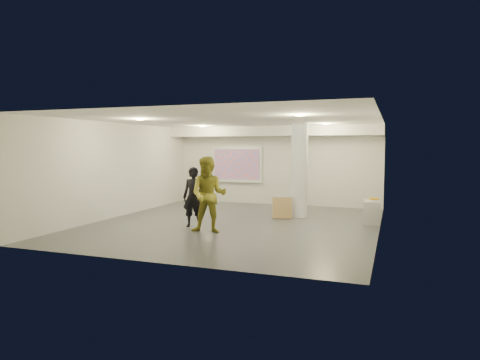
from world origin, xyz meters
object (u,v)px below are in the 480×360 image
at_px(projection_screen, 237,165).
at_px(man, 209,195).
at_px(column, 299,170).
at_px(credenza, 371,211).
at_px(woman, 194,197).

relative_size(projection_screen, man, 1.06).
relative_size(column, man, 1.51).
height_order(column, man, column).
bearing_deg(credenza, projection_screen, 146.86).
height_order(column, woman, column).
bearing_deg(woman, projection_screen, 87.54).
xyz_separation_m(projection_screen, credenza, (5.32, -2.86, -1.20)).
height_order(credenza, man, man).
xyz_separation_m(projection_screen, man, (1.42, -5.93, -0.53)).
distance_m(projection_screen, credenza, 6.16).
bearing_deg(credenza, woman, -156.84).
relative_size(credenza, man, 0.57).
bearing_deg(column, man, -117.18).
xyz_separation_m(column, woman, (-2.41, -2.67, -0.66)).
distance_m(column, credenza, 2.52).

